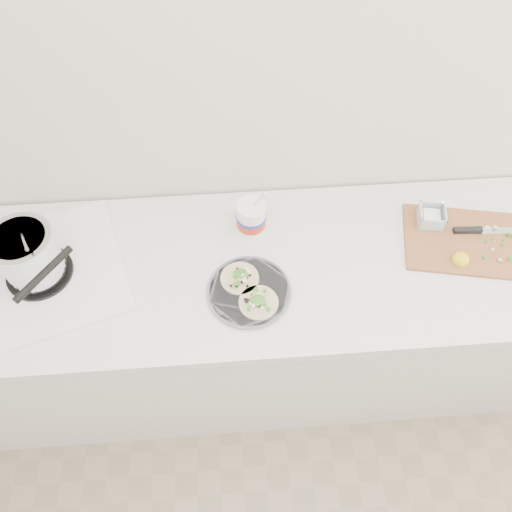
{
  "coord_description": "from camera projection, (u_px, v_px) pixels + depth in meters",
  "views": [
    {
      "loc": [
        -0.08,
        0.5,
        2.28
      ],
      "look_at": [
        -0.01,
        1.41,
        0.96
      ],
      "focal_mm": 35.0,
      "sensor_mm": 36.0,
      "label": 1
    }
  ],
  "objects": [
    {
      "name": "taco_plate",
      "position": [
        249.0,
        290.0,
        1.58
      ],
      "size": [
        0.27,
        0.27,
        0.04
      ],
      "rotation": [
        0.0,
        0.0,
        0.25
      ],
      "color": "#5A5960",
      "rests_on": "counter"
    },
    {
      "name": "cutboard",
      "position": [
        464.0,
        237.0,
        1.7
      ],
      "size": [
        0.45,
        0.36,
        0.06
      ],
      "rotation": [
        0.0,
        0.0,
        -0.2
      ],
      "color": "brown",
      "rests_on": "counter"
    },
    {
      "name": "counter",
      "position": [
        258.0,
        323.0,
        2.03
      ],
      "size": [
        2.44,
        0.66,
        0.9
      ],
      "color": "silver",
      "rests_on": "ground"
    },
    {
      "name": "tub",
      "position": [
        252.0,
        216.0,
        1.69
      ],
      "size": [
        0.1,
        0.1,
        0.23
      ],
      "rotation": [
        0.0,
        0.0,
        0.29
      ],
      "color": "white",
      "rests_on": "counter"
    },
    {
      "name": "stove",
      "position": [
        33.0,
        262.0,
        1.56
      ],
      "size": [
        0.64,
        0.61,
        0.25
      ],
      "rotation": [
        0.0,
        0.0,
        0.31
      ],
      "color": "silver",
      "rests_on": "counter"
    }
  ]
}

